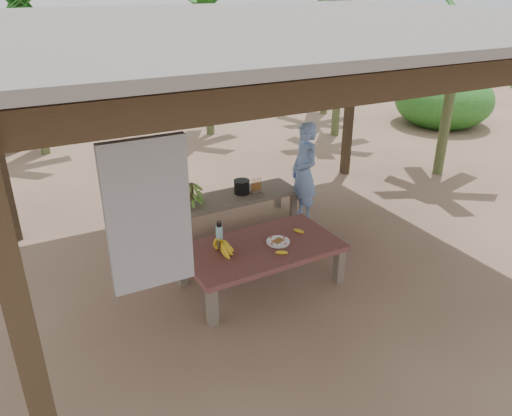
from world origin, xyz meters
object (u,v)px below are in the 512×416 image
bench (224,201)px  plate (278,242)px  woman (304,173)px  cooking_pot (242,187)px  water_flask (219,234)px  ripe_banana_bunch (219,248)px  work_table (261,251)px

bench → plate: (-0.04, -1.60, 0.12)m
woman → cooking_pot: bearing=-109.4°
woman → plate: bearing=-37.3°
water_flask → cooking_pot: bearing=54.9°
plate → water_flask: (-0.60, 0.30, 0.11)m
water_flask → cooking_pot: (0.94, 1.34, -0.08)m
bench → ripe_banana_bunch: ripe_banana_bunch is taller
cooking_pot → woman: bearing=-24.5°
bench → water_flask: (-0.64, -1.30, 0.23)m
bench → work_table: bearing=-99.9°
work_table → ripe_banana_bunch: ripe_banana_bunch is taller
cooking_pot → plate: bearing=-101.5°
plate → woman: 1.73m
ripe_banana_bunch → work_table: bearing=-4.4°
work_table → cooking_pot: size_ratio=8.17×
plate → woman: (1.16, 1.26, 0.22)m
plate → bench: bearing=88.7°
work_table → bench: 1.59m
ripe_banana_bunch → plate: 0.72m
work_table → water_flask: (-0.40, 0.27, 0.19)m
water_flask → plate: bearing=-26.7°
bench → ripe_banana_bunch: bearing=-117.3°
cooking_pot → work_table: bearing=-108.6°
ripe_banana_bunch → plate: size_ratio=1.11×
water_flask → woman: size_ratio=0.20×
ripe_banana_bunch → cooking_pot: bearing=56.2°
woman → work_table: bearing=-42.8°
water_flask → ripe_banana_bunch: bearing=-115.6°
cooking_pot → woman: woman is taller
work_table → woman: (1.36, 1.23, 0.31)m
work_table → cooking_pot: bearing=69.9°
work_table → plate: bearing=-10.9°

